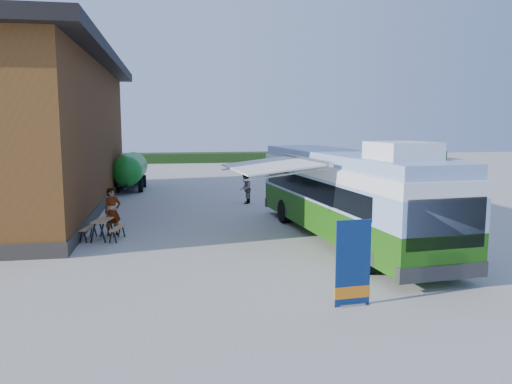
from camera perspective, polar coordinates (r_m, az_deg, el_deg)
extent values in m
plane|color=#BCB7AD|center=(16.68, 1.82, -6.53)|extent=(100.00, 100.00, 0.00)
cube|color=brown|center=(26.82, -25.62, 5.71)|extent=(8.00, 20.00, 7.00)
cube|color=black|center=(26.99, -26.10, 13.68)|extent=(9.60, 21.20, 0.50)
cube|color=#332D28|center=(27.09, -25.21, -1.16)|extent=(8.10, 20.10, 0.50)
cube|color=#264419|center=(55.11, 1.96, 4.06)|extent=(40.00, 3.00, 1.00)
cube|color=#297713|center=(18.14, 9.97, -2.62)|extent=(3.46, 11.94, 1.08)
cube|color=#8DABDC|center=(17.99, 10.05, 0.45)|extent=(3.46, 11.94, 0.88)
cube|color=black|center=(17.97, 5.87, 0.52)|extent=(0.89, 9.77, 0.69)
cube|color=black|center=(18.97, 12.76, 0.75)|extent=(0.89, 9.77, 0.69)
cube|color=white|center=(17.92, 10.10, 2.55)|extent=(3.46, 11.94, 0.44)
cube|color=#8DABDC|center=(17.89, 10.13, 3.88)|extent=(3.30, 11.73, 0.39)
cube|color=white|center=(14.58, 16.37, 4.55)|extent=(1.72, 1.89, 0.49)
cube|color=black|center=(13.01, 20.93, -3.42)|extent=(2.20, 0.25, 1.27)
cube|color=#2D2D2D|center=(13.33, 20.54, -8.56)|extent=(2.51, 0.42, 0.39)
cube|color=#2D2D2D|center=(23.52, 4.02, -1.10)|extent=(2.51, 0.42, 0.39)
cylinder|color=black|center=(14.31, 12.51, -7.12)|extent=(0.38, 1.00, 0.98)
cylinder|color=black|center=(15.44, 19.86, -6.31)|extent=(0.38, 1.00, 0.98)
cylinder|color=black|center=(20.96, 3.26, -2.20)|extent=(0.38, 1.00, 0.98)
cylinder|color=black|center=(21.74, 8.81, -1.91)|extent=(0.38, 1.00, 0.98)
cube|color=white|center=(16.82, 1.61, 2.63)|extent=(2.89, 4.29, 0.32)
cube|color=#A5A8AD|center=(17.21, 5.69, 3.33)|extent=(0.53, 4.38, 0.15)
cylinder|color=#A5A8AD|center=(15.18, 3.47, 1.67)|extent=(2.64, 0.28, 0.33)
cylinder|color=#A5A8AD|center=(18.50, 0.08, 2.80)|extent=(2.64, 0.28, 0.33)
cube|color=navy|center=(11.60, 11.03, -8.00)|extent=(0.85, 0.10, 2.00)
cube|color=orange|center=(11.80, 10.94, -11.19)|extent=(0.87, 0.11, 0.28)
cube|color=#A5A8AD|center=(11.90, 10.90, -12.51)|extent=(0.61, 0.23, 0.06)
cylinder|color=#A5A8AD|center=(11.62, 10.99, -7.97)|extent=(0.03, 0.03, 2.00)
cube|color=tan|center=(18.62, -17.17, -3.10)|extent=(0.72, 1.23, 0.04)
cube|color=tan|center=(18.86, -18.65, -3.92)|extent=(0.48, 1.17, 0.03)
cube|color=tan|center=(18.50, -15.59, -4.01)|extent=(0.48, 1.17, 0.03)
cube|color=black|center=(18.31, -18.14, -4.48)|extent=(0.06, 0.06, 0.71)
cube|color=black|center=(18.19, -17.12, -4.52)|extent=(0.06, 0.06, 0.71)
cube|color=black|center=(19.19, -17.13, -3.89)|extent=(0.06, 0.06, 0.71)
cube|color=black|center=(19.07, -16.15, -3.92)|extent=(0.06, 0.06, 0.71)
imported|color=#999999|center=(19.26, -16.08, -2.18)|extent=(0.78, 0.70, 1.78)
imported|color=#999999|center=(25.87, -1.23, 0.38)|extent=(0.82, 0.92, 1.56)
cylinder|color=#177E22|center=(32.20, -14.16, 2.65)|extent=(1.94, 4.08, 1.81)
sphere|color=#177E22|center=(30.21, -14.56, 2.31)|extent=(1.81, 1.81, 1.81)
sphere|color=#177E22|center=(34.20, -13.80, 2.95)|extent=(1.81, 1.81, 1.81)
cube|color=black|center=(32.28, -14.11, 1.23)|extent=(1.34, 4.26, 0.20)
cube|color=black|center=(29.71, -14.63, 0.56)|extent=(0.16, 1.21, 0.10)
cylinder|color=black|center=(31.20, -15.61, 0.67)|extent=(0.28, 0.81, 0.80)
cylinder|color=black|center=(31.04, -13.04, 0.73)|extent=(0.28, 0.81, 0.80)
cylinder|color=black|center=(33.57, -15.08, 1.18)|extent=(0.28, 0.81, 0.80)
cylinder|color=black|center=(33.43, -12.68, 1.23)|extent=(0.28, 0.81, 0.80)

